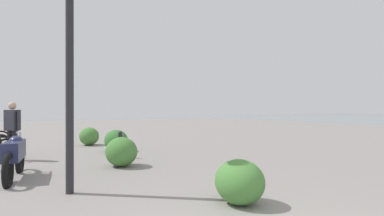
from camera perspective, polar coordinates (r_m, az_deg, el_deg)
name	(u,v)px	position (r m, az deg, el deg)	size (l,w,h in m)	color
lamppost	(70,40)	(5.98, -22.14, 11.87)	(0.98, 0.28, 4.18)	#232328
motorcycle	(14,155)	(7.70, -30.58, -7.74)	(2.14, 0.64, 1.06)	black
pedestrian	(12,126)	(10.30, -30.86, -3.02)	(0.52, 0.43, 1.71)	black
bollard_near	(116,154)	(8.06, -14.14, -8.44)	(0.13, 0.13, 0.67)	#232328
bollard_mid	(120,144)	(9.54, -13.44, -6.64)	(0.13, 0.13, 0.83)	#232328
shrub_low	(240,182)	(5.02, 8.99, -13.63)	(0.85, 0.76, 0.72)	#477F38
shrub_round	(89,136)	(13.10, -18.88, -5.08)	(0.86, 0.77, 0.73)	#477F38
shrub_wide	(116,141)	(11.01, -14.16, -6.00)	(0.89, 0.81, 0.76)	#387533
shrub_tall	(121,152)	(8.21, -13.22, -8.06)	(0.91, 0.82, 0.77)	#477F38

